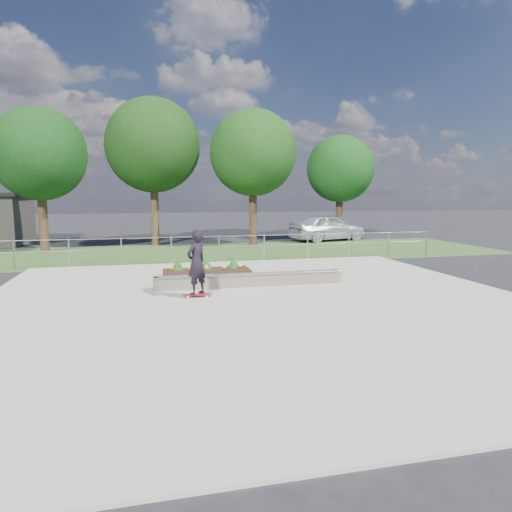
{
  "coord_description": "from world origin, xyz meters",
  "views": [
    {
      "loc": [
        -2.94,
        -11.65,
        2.96
      ],
      "look_at": [
        0.2,
        1.5,
        1.1
      ],
      "focal_mm": 32.0,
      "sensor_mm": 36.0,
      "label": 1
    }
  ],
  "objects_px": {
    "skateboarder": "(196,263)",
    "parked_car": "(327,227)",
    "planter_bed": "(207,271)",
    "grind_ledge": "(250,280)"
  },
  "relations": [
    {
      "from": "skateboarder",
      "to": "parked_car",
      "type": "relative_size",
      "value": 0.39
    },
    {
      "from": "planter_bed",
      "to": "skateboarder",
      "type": "xyz_separation_m",
      "value": [
        -0.68,
        -3.17,
        0.8
      ]
    },
    {
      "from": "planter_bed",
      "to": "skateboarder",
      "type": "relative_size",
      "value": 1.58
    },
    {
      "from": "parked_car",
      "to": "skateboarder",
      "type": "bearing_deg",
      "value": 132.23
    },
    {
      "from": "planter_bed",
      "to": "parked_car",
      "type": "distance_m",
      "value": 14.17
    },
    {
      "from": "skateboarder",
      "to": "grind_ledge",
      "type": "bearing_deg",
      "value": 32.57
    },
    {
      "from": "parked_car",
      "to": "grind_ledge",
      "type": "bearing_deg",
      "value": 135.39
    },
    {
      "from": "grind_ledge",
      "to": "skateboarder",
      "type": "relative_size",
      "value": 3.16
    },
    {
      "from": "grind_ledge",
      "to": "parked_car",
      "type": "relative_size",
      "value": 1.22
    },
    {
      "from": "planter_bed",
      "to": "parked_car",
      "type": "xyz_separation_m",
      "value": [
        8.98,
        10.94,
        0.6
      ]
    }
  ]
}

